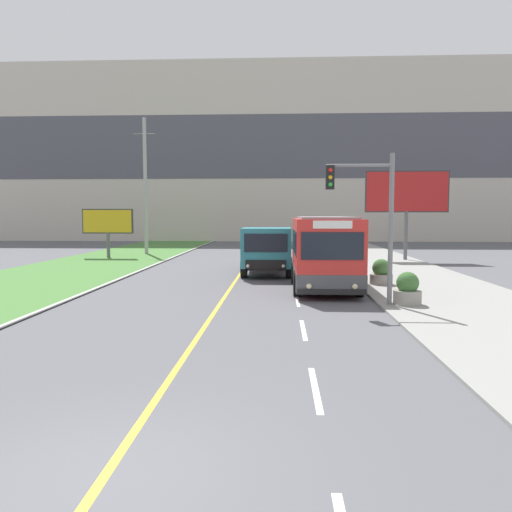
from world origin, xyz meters
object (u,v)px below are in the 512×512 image
Objects in this scene: utility_pole_far at (145,186)px; planter_round_near at (407,290)px; traffic_light_mast at (370,209)px; car_distant at (274,241)px; dump_truck at (267,251)px; billboard_small at (108,223)px; planter_round_second at (381,273)px; city_bus at (325,253)px; billboard_large at (407,194)px.

utility_pole_far reaches higher than planter_round_near.
car_distant is at bearing 97.07° from traffic_light_mast.
dump_truck is 6.08× the size of planter_round_near.
billboard_small is (-11.85, -10.22, 1.84)m from car_distant.
dump_truck is 9.61m from traffic_light_mast.
dump_truck is 6.33m from planter_round_second.
city_bus is at bearing -45.64° from billboard_small.
utility_pole_far reaches higher than billboard_small.
planter_round_near is at bearing -55.76° from city_bus.
traffic_light_mast reaches higher than planter_round_near.
utility_pole_far is 1.76× the size of billboard_large.
dump_truck reaches higher than planter_round_second.
city_bus is at bearing -62.66° from dump_truck.
traffic_light_mast is at bearing -72.61° from city_bus.
car_distant is 15.75m from billboard_small.
dump_truck reaches higher than planter_round_near.
billboard_large reaches higher than dump_truck.
city_bus is at bearing -116.40° from billboard_large.
city_bus is 0.89× the size of dump_truck.
billboard_small is 3.28× the size of planter_round_near.
traffic_light_mast is 4.64× the size of planter_round_near.
traffic_light_mast is at bearing -107.71° from billboard_large.
billboard_small is 24.78m from planter_round_near.
billboard_large is at bearing 72.29° from traffic_light_mast.
traffic_light_mast is (3.70, -8.63, 2.06)m from dump_truck.
utility_pole_far is 19.73m from billboard_large.
city_bus is 22.46m from utility_pole_far.
city_bus is at bearing -55.75° from utility_pole_far.
billboard_large is at bearing -51.72° from car_distant.
billboard_large is 5.42× the size of planter_round_near.
city_bus is 24.88m from car_distant.
car_distant is 0.71× the size of billboard_large.
dump_truck is (-2.53, 4.89, -0.28)m from city_bus.
billboard_small is (-11.68, 9.64, 1.27)m from dump_truck.
traffic_light_mast is at bearing -66.79° from dump_truck.
planter_round_near is (16.71, -18.20, -1.95)m from billboard_small.
billboard_small reaches higher than planter_round_near.
billboard_large is at bearing 76.34° from planter_round_near.
dump_truck is at bearing 144.48° from planter_round_second.
dump_truck is 1.31× the size of traffic_light_mast.
dump_truck is 9.95m from planter_round_near.
utility_pole_far is 2.90× the size of billboard_small.
dump_truck is at bearing 120.42° from planter_round_near.
car_distant is 3.87× the size of planter_round_second.
city_bus is 4.30m from traffic_light_mast.
utility_pole_far is at bearing 126.52° from dump_truck.
traffic_light_mast is 23.90m from billboard_small.
traffic_light_mast is at bearing -49.91° from billboard_small.
billboard_large is (19.08, -4.93, -0.88)m from utility_pole_far.
billboard_small is 21.52m from planter_round_second.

